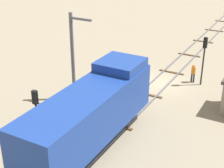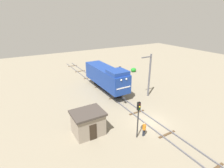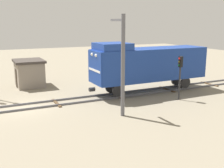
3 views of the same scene
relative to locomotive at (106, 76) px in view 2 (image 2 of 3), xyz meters
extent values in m
plane|color=gray|center=(0.00, -11.50, -2.77)|extent=(99.39, 99.39, 0.00)
cube|color=#595960|center=(-0.72, -11.50, -2.69)|extent=(0.10, 66.26, 0.16)
cube|color=#595960|center=(0.72, -11.50, -2.69)|extent=(0.10, 66.26, 0.16)
cube|color=#4C3823|center=(0.00, -14.26, -2.73)|extent=(2.40, 0.24, 0.09)
cube|color=#4C3823|center=(0.00, -8.74, -2.73)|extent=(2.40, 0.24, 0.09)
cube|color=#4C3823|center=(0.00, -3.21, -2.73)|extent=(2.40, 0.24, 0.09)
cube|color=#4C3823|center=(0.00, 2.31, -2.73)|extent=(2.40, 0.24, 0.09)
cube|color=#4C3823|center=(0.00, 7.83, -2.73)|extent=(2.40, 0.24, 0.09)
cube|color=#4C3823|center=(0.00, 13.35, -2.73)|extent=(2.40, 0.24, 0.09)
cube|color=#4C3823|center=(0.00, 18.87, -2.73)|extent=(2.40, 0.24, 0.09)
cube|color=navy|center=(0.00, 0.24, -0.06)|extent=(2.90, 11.00, 2.90)
cube|color=navy|center=(0.00, -3.66, 1.69)|extent=(2.75, 2.80, 0.60)
cube|color=navy|center=(0.00, -5.31, -0.06)|extent=(2.84, 0.10, 2.84)
cube|color=white|center=(0.00, -5.35, -0.26)|extent=(2.46, 0.06, 0.20)
sphere|color=white|center=(-0.45, -5.36, 1.04)|extent=(0.28, 0.28, 0.28)
sphere|color=white|center=(0.45, -5.36, 1.04)|extent=(0.28, 0.28, 0.28)
cylinder|color=#262628|center=(0.00, -5.61, -1.91)|extent=(0.36, 0.50, 0.36)
cylinder|color=#262628|center=(-0.72, -3.46, -2.06)|extent=(0.18, 1.10, 1.10)
cylinder|color=#262628|center=(0.72, -3.46, -2.06)|extent=(0.18, 1.10, 1.10)
cylinder|color=#262628|center=(-0.72, 3.94, -2.06)|extent=(0.18, 1.10, 1.10)
cylinder|color=#262628|center=(0.72, 3.94, -2.06)|extent=(0.18, 1.10, 1.10)
cylinder|color=#262628|center=(-3.20, -12.90, -0.61)|extent=(0.14, 0.14, 4.32)
cube|color=black|center=(-3.20, -12.90, 1.10)|extent=(0.32, 0.24, 0.90)
sphere|color=#390606|center=(-3.20, -13.04, 1.37)|extent=(0.16, 0.16, 0.16)
sphere|color=yellow|center=(-3.20, -13.04, 1.09)|extent=(0.16, 0.16, 0.16)
sphere|color=black|center=(-3.20, -13.04, 0.81)|extent=(0.16, 0.16, 0.16)
cylinder|color=#262628|center=(3.40, 1.00, -0.91)|extent=(0.14, 0.14, 3.73)
cube|color=black|center=(3.40, 1.00, 0.50)|extent=(0.32, 0.24, 0.90)
sphere|color=red|center=(3.40, 0.86, 0.77)|extent=(0.16, 0.16, 0.16)
sphere|color=#3C3306|center=(3.40, 0.86, 0.49)|extent=(0.16, 0.16, 0.16)
sphere|color=black|center=(3.40, 0.86, 0.21)|extent=(0.16, 0.16, 0.16)
cylinder|color=#262B38|center=(-2.50, -13.08, -2.35)|extent=(0.15, 0.15, 0.85)
cylinder|color=#262B38|center=(-2.30, -13.08, -2.35)|extent=(0.15, 0.15, 0.85)
cylinder|color=orange|center=(-2.40, -13.08, -1.61)|extent=(0.38, 0.38, 0.62)
sphere|color=tan|center=(-2.40, -13.08, -1.19)|extent=(0.23, 0.23, 0.23)
cylinder|color=#595960|center=(5.00, -5.29, 0.75)|extent=(0.28, 0.28, 7.05)
cube|color=#595960|center=(4.10, -5.29, 3.87)|extent=(1.80, 0.16, 0.16)
cube|color=gray|center=(-7.50, -9.53, -1.52)|extent=(3.20, 2.60, 2.50)
cube|color=#3F3833|center=(-7.50, -9.53, -0.15)|extent=(3.50, 2.90, 0.24)
cube|color=#2D2319|center=(-7.50, -10.85, -1.82)|extent=(0.80, 0.06, 1.90)
ellipsoid|color=#218726|center=(10.89, 6.64, -2.29)|extent=(1.34, 1.09, 0.97)
camera|label=1|loc=(-9.71, 14.96, 9.93)|focal=55.00mm
camera|label=2|loc=(-13.50, -25.15, 9.74)|focal=28.00mm
camera|label=3|loc=(21.78, -14.22, 3.74)|focal=45.00mm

